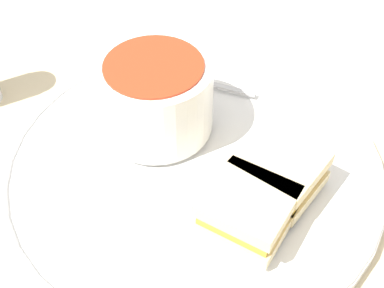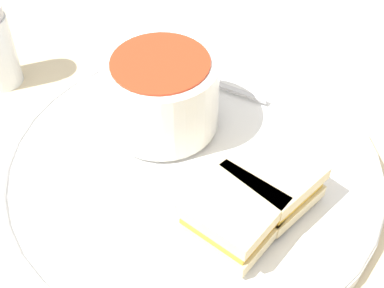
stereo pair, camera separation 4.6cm
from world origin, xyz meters
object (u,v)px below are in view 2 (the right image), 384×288
spoon (193,74)px  sandwich_half_near (233,215)px  soup_bowl (162,93)px  sandwich_half_far (273,181)px

spoon → sandwich_half_near: sandwich_half_near is taller
soup_bowl → sandwich_half_near: bearing=34.0°
soup_bowl → spoon: (-0.07, 0.02, -0.03)m
soup_bowl → sandwich_half_far: bearing=55.1°
soup_bowl → sandwich_half_near: size_ratio=1.19×
soup_bowl → spoon: 0.08m
spoon → sandwich_half_far: 0.17m
soup_bowl → sandwich_half_far: soup_bowl is taller
spoon → soup_bowl: bearing=96.2°
spoon → sandwich_half_far: bearing=141.9°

